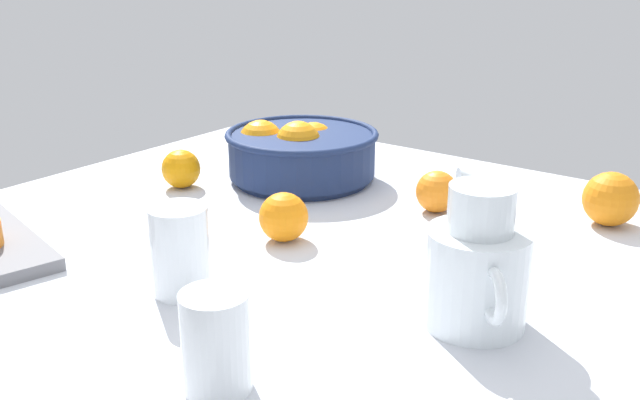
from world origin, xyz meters
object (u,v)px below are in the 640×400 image
at_px(juice_glass, 181,256).
at_px(loose_orange_0, 611,199).
at_px(fruit_bowl, 301,152).
at_px(juice_pitcher, 476,276).
at_px(loose_orange_2, 452,241).
at_px(loose_orange_4, 437,192).
at_px(loose_orange_1, 284,217).
at_px(loose_orange_3, 181,169).
at_px(second_glass, 216,348).

xyz_separation_m(juice_glass, loose_orange_0, (0.36, 0.56, -0.01)).
xyz_separation_m(fruit_bowl, juice_pitcher, (0.49, -0.31, 0.01)).
height_order(loose_orange_2, loose_orange_4, loose_orange_4).
xyz_separation_m(loose_orange_1, loose_orange_3, (-0.30, 0.08, -0.00)).
relative_size(second_glass, loose_orange_1, 1.41).
height_order(second_glass, loose_orange_3, second_glass).
bearing_deg(second_glass, fruit_bowl, 121.31).
relative_size(fruit_bowl, loose_orange_1, 3.85).
xyz_separation_m(juice_pitcher, loose_orange_0, (0.03, 0.41, -0.02)).
bearing_deg(loose_orange_4, juice_glass, -104.45).
bearing_deg(loose_orange_4, loose_orange_3, -159.25).
height_order(juice_pitcher, loose_orange_1, juice_pitcher).
height_order(fruit_bowl, loose_orange_3, fruit_bowl).
xyz_separation_m(loose_orange_3, loose_orange_4, (0.43, 0.16, -0.00)).
bearing_deg(loose_orange_2, loose_orange_4, 123.75).
distance_m(juice_glass, loose_orange_2, 0.36).
bearing_deg(loose_orange_3, juice_glass, -42.76).
height_order(juice_glass, loose_orange_0, juice_glass).
xyz_separation_m(loose_orange_2, loose_orange_4, (-0.11, 0.17, 0.00)).
distance_m(juice_pitcher, loose_orange_3, 0.65).
bearing_deg(loose_orange_4, fruit_bowl, 179.50).
bearing_deg(loose_orange_3, loose_orange_2, -0.83).
relative_size(juice_glass, second_glass, 1.10).
height_order(second_glass, loose_orange_1, second_glass).
bearing_deg(loose_orange_3, second_glass, -39.78).
xyz_separation_m(fruit_bowl, loose_orange_1, (0.16, -0.24, -0.02)).
distance_m(second_glass, loose_orange_0, 0.70).
xyz_separation_m(second_glass, loose_orange_3, (-0.49, 0.41, -0.01)).
bearing_deg(loose_orange_4, loose_orange_2, -56.25).
relative_size(loose_orange_0, loose_orange_1, 1.16).
height_order(juice_pitcher, loose_orange_3, juice_pitcher).
relative_size(loose_orange_1, loose_orange_4, 1.06).
distance_m(fruit_bowl, juice_pitcher, 0.58).
xyz_separation_m(second_glass, loose_orange_2, (0.05, 0.40, -0.01)).
bearing_deg(juice_glass, loose_orange_1, 91.64).
height_order(loose_orange_0, loose_orange_1, loose_orange_0).
height_order(second_glass, loose_orange_0, second_glass).
distance_m(fruit_bowl, loose_orange_4, 0.28).
relative_size(loose_orange_0, loose_orange_3, 1.22).
bearing_deg(loose_orange_1, second_glass, -60.27).
xyz_separation_m(loose_orange_0, loose_orange_2, (-0.13, -0.28, -0.01)).
relative_size(loose_orange_0, loose_orange_4, 1.23).
xyz_separation_m(juice_pitcher, loose_orange_2, (-0.10, 0.13, -0.03)).
bearing_deg(loose_orange_4, second_glass, -83.40).
xyz_separation_m(second_glass, loose_orange_1, (-0.19, 0.33, -0.01)).
height_order(fruit_bowl, loose_orange_2, fruit_bowl).
relative_size(juice_glass, loose_orange_1, 1.55).
distance_m(second_glass, loose_orange_3, 0.64).
relative_size(juice_pitcher, juice_glass, 1.52).
relative_size(loose_orange_1, loose_orange_3, 1.05).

